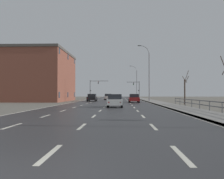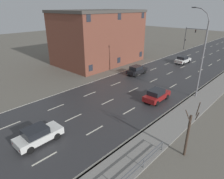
% 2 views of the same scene
% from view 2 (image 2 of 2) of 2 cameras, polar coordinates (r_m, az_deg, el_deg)
% --- Properties ---
extents(ground_plane, '(160.00, 160.00, 0.12)m').
position_cam_2_polar(ground_plane, '(35.67, 14.28, 3.55)').
color(ground_plane, '#666056').
extents(road_asphalt_strip, '(14.00, 120.00, 0.03)m').
position_cam_2_polar(road_asphalt_strip, '(46.14, 21.79, 7.05)').
color(road_asphalt_strip, '#303033').
rests_on(road_asphalt_strip, ground).
extents(street_lamp_midground, '(2.35, 0.24, 11.27)m').
position_cam_2_polar(street_lamp_midground, '(27.34, 24.39, 8.65)').
color(street_lamp_midground, slate).
rests_on(street_lamp_midground, ground).
extents(traffic_signal_left, '(5.95, 0.36, 5.96)m').
position_cam_2_polar(traffic_signal_left, '(60.10, 21.40, 14.37)').
color(traffic_signal_left, '#38383A').
rests_on(traffic_signal_left, ground).
extents(car_far_left, '(1.89, 4.13, 1.57)m').
position_cam_2_polar(car_far_left, '(26.03, 12.71, -1.53)').
color(car_far_left, maroon).
rests_on(car_far_left, ground).
extents(car_near_left, '(1.93, 4.15, 1.57)m').
position_cam_2_polar(car_near_left, '(45.19, 19.72, 8.09)').
color(car_near_left, silver).
rests_on(car_near_left, ground).
extents(car_mid_centre, '(1.88, 4.12, 1.57)m').
position_cam_2_polar(car_mid_centre, '(19.11, -20.49, -12.13)').
color(car_mid_centre, silver).
rests_on(car_mid_centre, ground).
extents(car_near_right, '(1.89, 4.13, 1.57)m').
position_cam_2_polar(car_near_right, '(35.73, 7.10, 5.59)').
color(car_near_right, black).
rests_on(car_near_right, ground).
extents(brick_building, '(11.81, 17.50, 10.64)m').
position_cam_2_polar(brick_building, '(42.99, -3.96, 14.82)').
color(brick_building, brown).
rests_on(brick_building, ground).
extents(bare_tree_mid, '(1.02, 1.06, 5.07)m').
position_cam_2_polar(bare_tree_mid, '(16.95, 21.09, -11.73)').
color(bare_tree_mid, '#423328').
rests_on(bare_tree_mid, ground).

